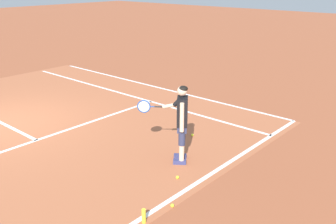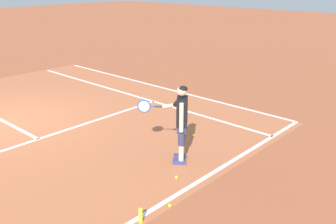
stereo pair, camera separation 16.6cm
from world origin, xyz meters
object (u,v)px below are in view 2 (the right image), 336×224
tennis_ball_near_feet (193,135)px  water_bottle (141,216)px  tennis_ball_by_baseline (170,205)px  tennis_player (181,119)px  tennis_ball_mid_court (176,177)px

tennis_ball_near_feet → water_bottle: size_ratio=0.26×
tennis_ball_by_baseline → tennis_ball_near_feet: bearing=31.4°
tennis_player → water_bottle: size_ratio=6.75×
water_bottle → tennis_ball_near_feet: bearing=25.4°
tennis_player → water_bottle: tennis_player is taller
tennis_player → tennis_ball_near_feet: size_ratio=25.95×
tennis_player → tennis_ball_mid_court: (-0.65, -0.46, -0.96)m
tennis_ball_near_feet → water_bottle: 3.74m
tennis_ball_by_baseline → water_bottle: size_ratio=0.26×
tennis_player → tennis_ball_near_feet: tennis_player is taller
tennis_ball_by_baseline → tennis_ball_mid_court: 1.00m
tennis_ball_by_baseline → tennis_ball_mid_court: same height
tennis_ball_mid_court → water_bottle: 1.56m
tennis_ball_mid_court → tennis_ball_by_baseline: bearing=-145.3°
tennis_ball_by_baseline → tennis_ball_mid_court: size_ratio=1.00×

